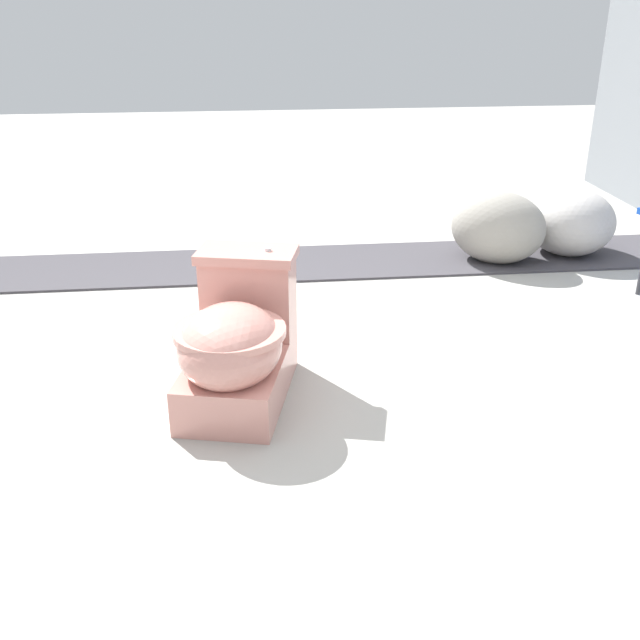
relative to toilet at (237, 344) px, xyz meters
The scene contains 5 objects.
ground_plane 0.28m from the toilet, 157.34° to the left, with size 14.00×14.00×0.00m, color #A8A59E.
gravel_strip 1.56m from the toilet, 158.55° to the left, with size 0.56×8.00×0.01m, color #423F44.
toilet is the anchor object (origin of this frame).
boulder_near 2.38m from the toilet, 127.75° to the left, with size 0.49×0.49×0.38m, color #B7B2AD.
boulder_far 1.97m from the toilet, 133.70° to the left, with size 0.51×0.39×0.40m, color gray.
Camera 1 is at (2.60, -0.03, 1.39)m, focal length 42.00 mm.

